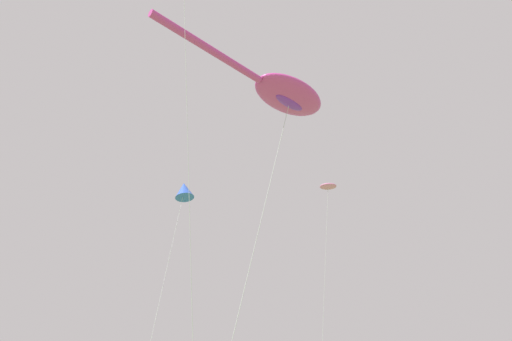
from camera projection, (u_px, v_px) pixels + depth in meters
The scene contains 3 objects.
big_show_kite at pixel (285, 94), 21.50m from camera, with size 10.62×2.84×15.06m.
small_kite_triangle_green at pixel (328, 188), 26.98m from camera, with size 2.10×1.32×12.59m.
small_kite_delta_white at pixel (184, 190), 21.48m from camera, with size 3.47×2.77×10.48m.
Camera 1 is at (-9.15, 0.38, 1.41)m, focal length 28.63 mm.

